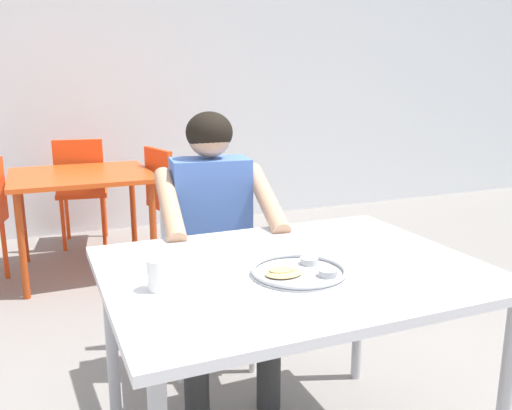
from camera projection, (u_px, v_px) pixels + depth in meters
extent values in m
cube|color=silver|center=(118.00, 36.00, 4.61)|extent=(12.00, 0.12, 3.40)
cube|color=silver|center=(293.00, 270.00, 1.73)|extent=(1.20, 0.93, 0.03)
cylinder|color=#B2B2B7|center=(504.00, 403.00, 1.65)|extent=(0.04, 0.04, 0.72)
cylinder|color=#B2B2B7|center=(112.00, 351.00, 1.97)|extent=(0.04, 0.04, 0.72)
cylinder|color=#B2B2B7|center=(359.00, 304.00, 2.38)|extent=(0.04, 0.04, 0.72)
cylinder|color=#B7BABF|center=(299.00, 274.00, 1.65)|extent=(0.30, 0.30, 0.01)
torus|color=#B7BABF|center=(299.00, 270.00, 1.64)|extent=(0.30, 0.30, 0.01)
cylinder|color=#B2B5BA|center=(328.00, 273.00, 1.61)|extent=(0.06, 0.06, 0.02)
cylinder|color=#B77F23|center=(328.00, 272.00, 1.61)|extent=(0.05, 0.05, 0.01)
cylinder|color=#B2B5BA|center=(309.00, 261.00, 1.72)|extent=(0.06, 0.06, 0.02)
cylinder|color=maroon|center=(309.00, 260.00, 1.72)|extent=(0.05, 0.05, 0.01)
ellipsoid|color=tan|center=(284.00, 273.00, 1.62)|extent=(0.12, 0.09, 0.01)
ellipsoid|color=tan|center=(282.00, 270.00, 1.63)|extent=(0.08, 0.06, 0.01)
cylinder|color=white|center=(159.00, 275.00, 1.52)|extent=(0.07, 0.07, 0.09)
cylinder|color=#593319|center=(158.00, 265.00, 1.51)|extent=(0.06, 0.06, 0.02)
cube|color=silver|center=(209.00, 278.00, 2.52)|extent=(0.46, 0.45, 0.04)
cube|color=silver|center=(201.00, 220.00, 2.64)|extent=(0.39, 0.08, 0.43)
cylinder|color=silver|center=(252.00, 331.00, 2.46)|extent=(0.03, 0.03, 0.41)
cylinder|color=silver|center=(180.00, 341.00, 2.37)|extent=(0.03, 0.03, 0.41)
cylinder|color=silver|center=(235.00, 304.00, 2.76)|extent=(0.03, 0.03, 0.41)
cylinder|color=silver|center=(171.00, 311.00, 2.67)|extent=(0.03, 0.03, 0.41)
cylinder|color=#323232|center=(269.00, 359.00, 2.18)|extent=(0.10, 0.10, 0.44)
cylinder|color=#323232|center=(255.00, 282.00, 2.31)|extent=(0.17, 0.41, 0.12)
cylinder|color=#323232|center=(196.00, 370.00, 2.10)|extent=(0.10, 0.10, 0.44)
cylinder|color=#323232|center=(186.00, 289.00, 2.23)|extent=(0.17, 0.41, 0.12)
cube|color=#4C72C6|center=(211.00, 215.00, 2.40)|extent=(0.36, 0.24, 0.52)
cylinder|color=tan|center=(266.00, 199.00, 2.26)|extent=(0.13, 0.46, 0.25)
cylinder|color=tan|center=(169.00, 205.00, 2.15)|extent=(0.13, 0.46, 0.25)
sphere|color=tan|center=(209.00, 136.00, 2.32)|extent=(0.19, 0.19, 0.19)
ellipsoid|color=black|center=(209.00, 132.00, 2.31)|extent=(0.21, 0.20, 0.18)
cube|color=#E04C19|center=(81.00, 175.00, 3.67)|extent=(0.93, 0.87, 0.03)
cylinder|color=#B33D14|center=(22.00, 247.00, 3.26)|extent=(0.04, 0.04, 0.68)
cylinder|color=#B33D14|center=(153.00, 232.00, 3.57)|extent=(0.04, 0.04, 0.68)
cylinder|color=#B33D14|center=(22.00, 218.00, 3.93)|extent=(0.04, 0.04, 0.68)
cylinder|color=#B33D14|center=(133.00, 208.00, 4.24)|extent=(0.04, 0.04, 0.68)
cylinder|color=#E84516|center=(5.00, 249.00, 3.63)|extent=(0.03, 0.03, 0.42)
cube|color=#EA4617|center=(182.00, 204.00, 4.01)|extent=(0.48, 0.49, 0.04)
cube|color=#EA4617|center=(159.00, 177.00, 3.85)|extent=(0.12, 0.38, 0.42)
cylinder|color=#EA4617|center=(191.00, 224.00, 4.28)|extent=(0.03, 0.03, 0.40)
cylinder|color=#EA4617|center=(213.00, 234.00, 4.03)|extent=(0.03, 0.03, 0.40)
cylinder|color=#EA4617|center=(155.00, 231.00, 4.10)|extent=(0.03, 0.03, 0.40)
cylinder|color=#EA4617|center=(174.00, 241.00, 3.84)|extent=(0.03, 0.03, 0.40)
cube|color=#EE4918|center=(83.00, 192.00, 4.36)|extent=(0.45, 0.47, 0.04)
cube|color=#EE4918|center=(79.00, 167.00, 4.13)|extent=(0.37, 0.09, 0.43)
cylinder|color=#EE4918|center=(67.00, 215.00, 4.54)|extent=(0.03, 0.03, 0.42)
cylinder|color=#EE4918|center=(105.00, 213.00, 4.61)|extent=(0.03, 0.03, 0.42)
cylinder|color=#EE4918|center=(63.00, 225.00, 4.22)|extent=(0.03, 0.03, 0.42)
cylinder|color=#EE4918|center=(104.00, 223.00, 4.29)|extent=(0.03, 0.03, 0.42)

